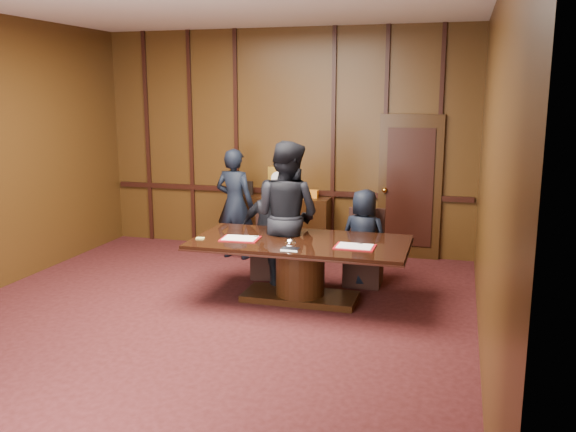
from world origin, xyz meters
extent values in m
plane|color=black|center=(0.00, 0.00, 0.00)|extent=(7.00, 7.00, 0.00)
cube|color=black|center=(0.00, 3.50, 1.75)|extent=(6.00, 0.04, 3.50)
cube|color=black|center=(3.00, 0.00, 1.75)|extent=(0.04, 7.00, 3.50)
cube|color=black|center=(0.00, 3.47, 0.95)|extent=(5.90, 0.05, 0.08)
cube|color=black|center=(2.00, 3.46, 1.10)|extent=(0.95, 0.06, 2.20)
sphere|color=gold|center=(1.63, 3.39, 1.05)|extent=(0.08, 0.08, 0.08)
cube|color=black|center=(0.00, 3.26, 0.45)|extent=(1.60, 0.45, 0.90)
cube|color=black|center=(-0.70, 3.26, 0.03)|extent=(0.12, 0.40, 0.06)
cube|color=black|center=(0.70, 3.26, 0.03)|extent=(0.12, 0.40, 0.06)
cube|color=gold|center=(0.00, 3.26, 1.14)|extent=(0.34, 0.18, 0.48)
cylinder|color=white|center=(0.00, 3.16, 1.20)|extent=(0.22, 0.03, 0.22)
cone|color=gold|center=(0.00, 3.26, 1.46)|extent=(0.14, 0.14, 0.16)
cube|color=black|center=(-0.55, 3.28, 1.01)|extent=(0.18, 0.04, 0.22)
cube|color=orange|center=(0.50, 3.28, 0.96)|extent=(0.22, 0.12, 0.12)
cube|color=black|center=(0.90, 1.10, 0.04)|extent=(1.40, 0.60, 0.08)
cylinder|color=black|center=(0.90, 1.10, 0.39)|extent=(0.60, 0.60, 0.62)
cube|color=black|center=(0.90, 1.10, 0.71)|extent=(2.62, 1.32, 0.02)
cube|color=black|center=(0.90, 1.10, 0.73)|extent=(2.60, 1.30, 0.06)
cube|color=#9D0E16|center=(0.18, 0.95, 0.77)|extent=(0.48, 0.36, 0.01)
cube|color=white|center=(0.18, 0.95, 0.78)|extent=(0.42, 0.31, 0.01)
cube|color=#9D0E16|center=(1.59, 0.94, 0.77)|extent=(0.46, 0.34, 0.01)
cube|color=white|center=(1.59, 0.94, 0.78)|extent=(0.40, 0.29, 0.01)
cube|color=white|center=(0.90, 0.65, 0.77)|extent=(0.20, 0.14, 0.01)
ellipsoid|color=white|center=(0.90, 0.65, 0.82)|extent=(0.13, 0.13, 0.10)
cube|color=#CFC465|center=(-0.30, 0.83, 0.77)|extent=(0.11, 0.08, 0.01)
cube|color=black|center=(0.25, 1.95, 0.23)|extent=(0.54, 0.54, 0.46)
cube|color=black|center=(0.22, 2.16, 0.72)|extent=(0.48, 0.12, 0.55)
cylinder|color=black|center=(0.05, 1.75, 0.12)|extent=(0.04, 0.04, 0.23)
cylinder|color=black|center=(0.45, 2.15, 0.12)|extent=(0.04, 0.04, 0.23)
cube|color=black|center=(1.55, 1.95, 0.23)|extent=(0.48, 0.48, 0.46)
cube|color=black|center=(1.55, 2.16, 0.72)|extent=(0.48, 0.06, 0.55)
cylinder|color=black|center=(1.35, 1.75, 0.12)|extent=(0.04, 0.04, 0.23)
cylinder|color=black|center=(1.75, 2.15, 0.12)|extent=(0.04, 0.04, 0.23)
imported|color=black|center=(0.25, 1.90, 0.68)|extent=(0.80, 0.34, 1.37)
imported|color=black|center=(1.55, 1.90, 0.64)|extent=(0.69, 0.51, 1.29)
imported|color=black|center=(-0.56, 2.73, 0.85)|extent=(0.67, 0.48, 1.69)
imported|color=black|center=(0.61, 1.51, 0.96)|extent=(1.11, 0.97, 1.93)
camera|label=1|loc=(2.71, -5.85, 2.53)|focal=38.00mm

